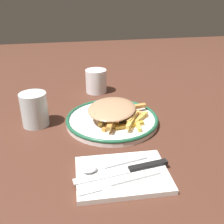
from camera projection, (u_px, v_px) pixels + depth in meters
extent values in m
plane|color=#4D2A1F|center=(112.00, 123.00, 0.77)|extent=(2.60, 2.60, 0.00)
cylinder|color=white|center=(112.00, 120.00, 0.77)|extent=(0.27, 0.27, 0.02)
torus|color=#205A3D|center=(112.00, 118.00, 0.76)|extent=(0.27, 0.27, 0.01)
cube|color=gold|center=(130.00, 116.00, 0.76)|extent=(0.06, 0.02, 0.01)
cube|color=gold|center=(140.00, 118.00, 0.75)|extent=(0.06, 0.06, 0.01)
cube|color=#E1BE57|center=(116.00, 116.00, 0.76)|extent=(0.02, 0.07, 0.01)
cube|color=#E6C258|center=(107.00, 104.00, 0.84)|extent=(0.08, 0.05, 0.01)
cube|color=#F0B353|center=(106.00, 114.00, 0.78)|extent=(0.07, 0.05, 0.01)
cube|color=gold|center=(113.00, 111.00, 0.80)|extent=(0.04, 0.08, 0.01)
cube|color=orange|center=(133.00, 115.00, 0.77)|extent=(0.07, 0.03, 0.01)
cube|color=gold|center=(100.00, 111.00, 0.79)|extent=(0.07, 0.07, 0.01)
cube|color=#ECB953|center=(131.00, 121.00, 0.71)|extent=(0.07, 0.05, 0.01)
cube|color=#CB9147|center=(136.00, 112.00, 0.79)|extent=(0.07, 0.06, 0.01)
cube|color=#C08235|center=(110.00, 125.00, 0.71)|extent=(0.06, 0.06, 0.01)
cube|color=#DE9145|center=(133.00, 107.00, 0.79)|extent=(0.03, 0.08, 0.01)
cube|color=gold|center=(129.00, 125.00, 0.71)|extent=(0.02, 0.09, 0.01)
cube|color=#DFBF51|center=(102.00, 120.00, 0.74)|extent=(0.06, 0.03, 0.01)
cube|color=gold|center=(114.00, 114.00, 0.78)|extent=(0.06, 0.03, 0.01)
cube|color=orange|center=(106.00, 111.00, 0.76)|extent=(0.08, 0.05, 0.01)
cube|color=#F5C050|center=(124.00, 108.00, 0.81)|extent=(0.07, 0.02, 0.01)
cube|color=#E7B357|center=(104.00, 105.00, 0.81)|extent=(0.06, 0.06, 0.01)
cube|color=gold|center=(113.00, 119.00, 0.74)|extent=(0.09, 0.02, 0.01)
cube|color=gold|center=(118.00, 115.00, 0.74)|extent=(0.08, 0.03, 0.01)
cube|color=#F6B151|center=(112.00, 112.00, 0.75)|extent=(0.04, 0.06, 0.01)
cube|color=#E4C751|center=(137.00, 123.00, 0.73)|extent=(0.09, 0.02, 0.01)
cube|color=#DEC663|center=(113.00, 119.00, 0.75)|extent=(0.04, 0.06, 0.01)
cube|color=#DEB353|center=(113.00, 113.00, 0.75)|extent=(0.07, 0.08, 0.01)
cube|color=#C0853B|center=(112.00, 122.00, 0.70)|extent=(0.08, 0.04, 0.01)
cube|color=#E4B15C|center=(132.00, 117.00, 0.72)|extent=(0.06, 0.05, 0.01)
ellipsoid|color=tan|center=(111.00, 109.00, 0.75)|extent=(0.21, 0.20, 0.02)
cube|color=#296B36|center=(112.00, 111.00, 0.72)|extent=(0.00, 0.00, 0.00)
cube|color=#2A5D1D|center=(121.00, 110.00, 0.73)|extent=(0.00, 0.00, 0.00)
cube|color=#386D26|center=(96.00, 103.00, 0.77)|extent=(0.00, 0.00, 0.00)
cube|color=#3B7025|center=(113.00, 107.00, 0.75)|extent=(0.00, 0.00, 0.00)
cube|color=#2D6B36|center=(103.00, 115.00, 0.70)|extent=(0.00, 0.00, 0.00)
cube|color=#2D5B22|center=(95.00, 114.00, 0.70)|extent=(0.00, 0.00, 0.00)
cube|color=#355720|center=(110.00, 106.00, 0.75)|extent=(0.00, 0.00, 0.00)
cube|color=#286B2C|center=(109.00, 109.00, 0.74)|extent=(0.00, 0.00, 0.00)
cube|color=silver|center=(122.00, 174.00, 0.55)|extent=(0.15, 0.20, 0.01)
cube|color=silver|center=(136.00, 178.00, 0.53)|extent=(0.03, 0.11, 0.01)
cube|color=silver|center=(89.00, 190.00, 0.50)|extent=(0.03, 0.05, 0.00)
cube|color=black|center=(148.00, 165.00, 0.56)|extent=(0.02, 0.09, 0.01)
cube|color=silver|center=(102.00, 176.00, 0.53)|extent=(0.03, 0.12, 0.00)
cube|color=silver|center=(126.00, 162.00, 0.57)|extent=(0.03, 0.10, 0.00)
ellipsoid|color=silver|center=(90.00, 170.00, 0.54)|extent=(0.03, 0.04, 0.01)
cylinder|color=silver|center=(34.00, 109.00, 0.74)|extent=(0.08, 0.08, 0.10)
cylinder|color=white|center=(96.00, 81.00, 0.98)|extent=(0.08, 0.08, 0.09)
torus|color=white|center=(94.00, 76.00, 1.01)|extent=(0.05, 0.01, 0.05)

